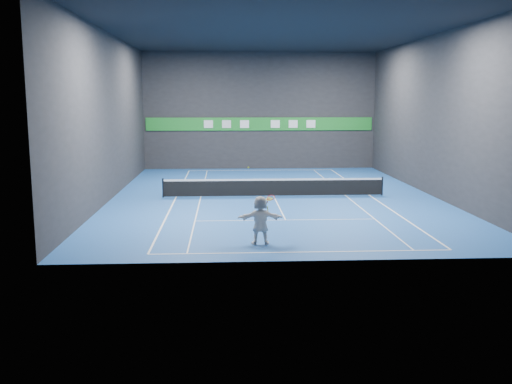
{
  "coord_description": "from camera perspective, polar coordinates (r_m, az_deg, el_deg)",
  "views": [
    {
      "loc": [
        -2.72,
        -31.64,
        5.46
      ],
      "look_at": [
        -1.41,
        -7.58,
        1.5
      ],
      "focal_mm": 40.0,
      "sensor_mm": 36.0,
      "label": 1
    }
  ],
  "objects": [
    {
      "name": "tennis_racket",
      "position": [
        21.42,
        1.44,
        -0.72
      ],
      "size": [
        0.43,
        0.34,
        0.68
      ],
      "color": "red",
      "rests_on": "player"
    },
    {
      "name": "service_line_far",
      "position": [
        38.52,
        0.97,
        1.19
      ],
      "size": [
        8.23,
        0.06,
        0.01
      ],
      "primitive_type": "cube",
      "color": "white",
      "rests_on": "ground"
    },
    {
      "name": "ceiling",
      "position": [
        31.95,
        1.87,
        15.69
      ],
      "size": [
        26.0,
        26.0,
        0.0
      ],
      "primitive_type": "plane",
      "color": "black",
      "rests_on": "ground"
    },
    {
      "name": "tennis_net",
      "position": [
        32.13,
        1.79,
        0.52
      ],
      "size": [
        12.5,
        0.1,
        1.07
      ],
      "color": "black",
      "rests_on": "ground"
    },
    {
      "name": "baseline_near",
      "position": [
        20.66,
        4.59,
        -6.01
      ],
      "size": [
        10.98,
        0.08,
        0.01
      ],
      "primitive_type": "cube",
      "color": "white",
      "rests_on": "ground"
    },
    {
      "name": "sideline_doubles_left",
      "position": [
        32.22,
        -7.99,
        -0.51
      ],
      "size": [
        0.08,
        23.78,
        0.01
      ],
      "primitive_type": "cube",
      "color": "white",
      "rests_on": "ground"
    },
    {
      "name": "tennis_ball",
      "position": [
        21.37,
        -0.77,
        2.47
      ],
      "size": [
        0.07,
        0.07,
        0.07
      ],
      "primitive_type": "sphere",
      "color": "#CDEF27",
      "rests_on": "player"
    },
    {
      "name": "baseline_far",
      "position": [
        43.95,
        0.47,
        2.2
      ],
      "size": [
        10.98,
        0.08,
        0.01
      ],
      "primitive_type": "cube",
      "color": "white",
      "rests_on": "ground"
    },
    {
      "name": "service_line_near",
      "position": [
        25.96,
        2.98,
        -2.81
      ],
      "size": [
        8.23,
        0.06,
        0.01
      ],
      "primitive_type": "cube",
      "color": "white",
      "rests_on": "ground"
    },
    {
      "name": "sideline_doubles_right",
      "position": [
        33.13,
        11.28,
        -0.33
      ],
      "size": [
        0.08,
        23.78,
        0.01
      ],
      "primitive_type": "cube",
      "color": "white",
      "rests_on": "ground"
    },
    {
      "name": "ground",
      "position": [
        32.22,
        1.78,
        -0.43
      ],
      "size": [
        26.0,
        26.0,
        0.0
      ],
      "primitive_type": "plane",
      "color": "#1C4E9D",
      "rests_on": "ground"
    },
    {
      "name": "wall_right",
      "position": [
        33.75,
        17.36,
        7.28
      ],
      "size": [
        0.1,
        26.0,
        9.0
      ],
      "primitive_type": "cube",
      "color": "#252528",
      "rests_on": "ground"
    },
    {
      "name": "sideline_singles_left",
      "position": [
        32.13,
        -5.54,
        -0.49
      ],
      "size": [
        0.06,
        23.78,
        0.01
      ],
      "primitive_type": "cube",
      "color": "white",
      "rests_on": "ground"
    },
    {
      "name": "sideline_singles_right",
      "position": [
        32.82,
        8.95,
        -0.35
      ],
      "size": [
        0.06,
        23.78,
        0.01
      ],
      "primitive_type": "cube",
      "color": "white",
      "rests_on": "ground"
    },
    {
      "name": "wall_left",
      "position": [
        32.27,
        -14.45,
        7.34
      ],
      "size": [
        0.1,
        26.0,
        9.0
      ],
      "primitive_type": "cube",
      "color": "#252528",
      "rests_on": "ground"
    },
    {
      "name": "sponsor_banner",
      "position": [
        44.7,
        0.39,
        6.82
      ],
      "size": [
        17.64,
        0.11,
        1.0
      ],
      "color": "#1D852A",
      "rests_on": "wall_back"
    },
    {
      "name": "wall_back",
      "position": [
        44.73,
        0.39,
        8.1
      ],
      "size": [
        18.0,
        0.1,
        9.0
      ],
      "primitive_type": "cube",
      "color": "#252528",
      "rests_on": "ground"
    },
    {
      "name": "player",
      "position": [
        21.5,
        0.44,
        -2.82
      ],
      "size": [
        1.74,
        0.57,
        1.86
      ],
      "primitive_type": "imported",
      "rotation": [
        0.0,
        0.0,
        3.15
      ],
      "color": "white",
      "rests_on": "ground"
    },
    {
      "name": "wall_front",
      "position": [
        18.86,
        5.22,
        6.38
      ],
      "size": [
        18.0,
        0.1,
        9.0
      ],
      "primitive_type": "cube",
      "color": "#252528",
      "rests_on": "ground"
    },
    {
      "name": "center_service_line",
      "position": [
        32.22,
        1.78,
        -0.42
      ],
      "size": [
        0.06,
        12.8,
        0.01
      ],
      "primitive_type": "cube",
      "color": "white",
      "rests_on": "ground"
    }
  ]
}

